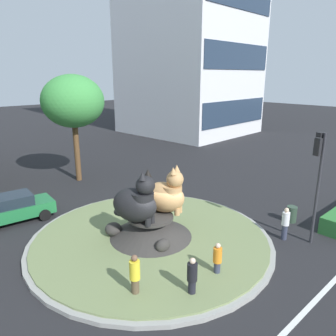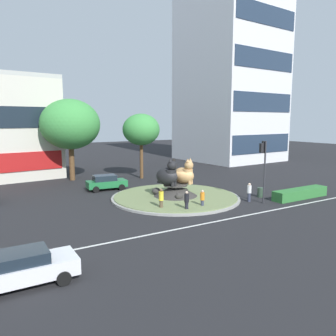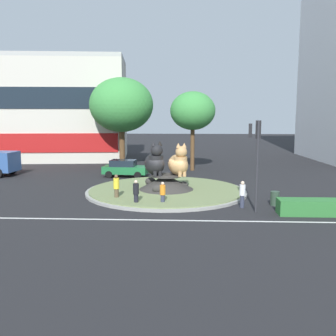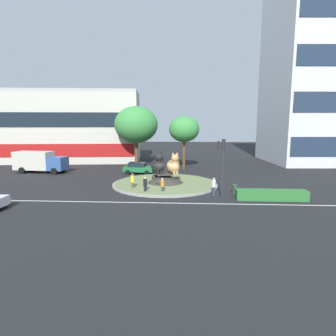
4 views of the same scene
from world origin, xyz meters
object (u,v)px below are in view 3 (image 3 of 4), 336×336
sedan_on_far_lane (125,168)px  traffic_light_mast (256,146)px  pedestrian_black_shirt (136,193)px  pedestrian_orange_shirt (163,193)px  cat_statue_black (155,162)px  pedestrian_white_shirt (242,194)px  second_tree_near_tower (193,111)px  pedestrian_yellow_shirt (116,187)px  cat_statue_calico (179,163)px  litter_bin (275,198)px  shophouse_block (14,109)px  broadleaf_tree_behind_island (121,105)px

sedan_on_far_lane → traffic_light_mast: bearing=-46.0°
pedestrian_black_shirt → pedestrian_orange_shirt: bearing=95.4°
cat_statue_black → pedestrian_white_shirt: (5.80, -4.38, -1.37)m
sedan_on_far_lane → second_tree_near_tower: bearing=40.3°
cat_statue_black → pedestrian_yellow_shirt: cat_statue_black is taller
cat_statue_calico → pedestrian_orange_shirt: 4.36m
pedestrian_white_shirt → pedestrian_yellow_shirt: pedestrian_yellow_shirt is taller
second_tree_near_tower → pedestrian_orange_shirt: (-2.08, -15.38, -5.21)m
litter_bin → cat_statue_black: bearing=155.5°
pedestrian_white_shirt → pedestrian_orange_shirt: size_ratio=1.09×
pedestrian_yellow_shirt → sedan_on_far_lane: pedestrian_yellow_shirt is taller
pedestrian_orange_shirt → litter_bin: pedestrian_orange_shirt is taller
cat_statue_calico → shophouse_block: (-21.14, 20.16, 4.10)m
pedestrian_white_shirt → pedestrian_yellow_shirt: (-8.16, 1.48, 0.06)m
broadleaf_tree_behind_island → pedestrian_orange_shirt: (5.68, -18.55, -5.87)m
cat_statue_calico → traffic_light_mast: traffic_light_mast is taller
pedestrian_yellow_shirt → pedestrian_orange_shirt: pedestrian_yellow_shirt is taller
second_tree_near_tower → sedan_on_far_lane: size_ratio=1.91×
second_tree_near_tower → pedestrian_orange_shirt: 16.37m
cat_statue_calico → litter_bin: size_ratio=3.03×
cat_statue_black → traffic_light_mast: bearing=29.1°
cat_statue_black → shophouse_block: (-19.38, 20.06, 4.05)m
cat_statue_calico → sedan_on_far_lane: cat_statue_calico is taller
broadleaf_tree_behind_island → pedestrian_white_shirt: bearing=-60.5°
traffic_light_mast → sedan_on_far_lane: traffic_light_mast is taller
cat_statue_black → cat_statue_calico: (1.75, -0.10, -0.04)m
traffic_light_mast → litter_bin: traffic_light_mast is taller
cat_statue_black → pedestrian_yellow_shirt: size_ratio=1.57×
cat_statue_black → second_tree_near_tower: 12.22m
second_tree_near_tower → pedestrian_orange_shirt: size_ratio=5.15×
pedestrian_orange_shirt → cat_statue_black: bearing=-136.2°
broadleaf_tree_behind_island → litter_bin: (12.83, -18.07, -6.23)m
traffic_light_mast → pedestrian_black_shirt: size_ratio=3.23×
cat_statue_black → sedan_on_far_lane: (-3.36, 6.89, -1.44)m
shophouse_block → sedan_on_far_lane: bearing=-45.7°
pedestrian_yellow_shirt → litter_bin: bearing=46.1°
traffic_light_mast → pedestrian_white_shirt: size_ratio=3.22×
shophouse_block → second_tree_near_tower: 23.96m
pedestrian_black_shirt → traffic_light_mast: bearing=80.9°
sedan_on_far_lane → litter_bin: (11.33, -10.53, -0.37)m
cat_statue_black → shophouse_block: shophouse_block is taller
cat_statue_black → second_tree_near_tower: (2.90, 11.26, 3.77)m
second_tree_near_tower → litter_bin: 16.69m
pedestrian_yellow_shirt → pedestrian_orange_shirt: 3.41m
pedestrian_black_shirt → litter_bin: size_ratio=1.87×
cat_statue_calico → pedestrian_orange_shirt: cat_statue_calico is taller
broadleaf_tree_behind_island → shophouse_block: bearing=158.8°
broadleaf_tree_behind_island → second_tree_near_tower: broadleaf_tree_behind_island is taller
pedestrian_white_shirt → pedestrian_black_shirt: bearing=-126.9°
litter_bin → cat_statue_calico: bearing=150.4°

